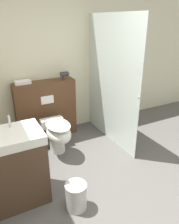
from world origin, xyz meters
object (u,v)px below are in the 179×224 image
Objects in this scene: toilet at (58,134)px; hair_drier at (65,74)px; sink_vanity at (18,167)px; waste_bin at (76,196)px.

hair_drier reaches higher than toilet.
waste_bin is at bearing -41.28° from sink_vanity.
sink_vanity is at bearing 138.72° from waste_bin.
sink_vanity is 6.23× the size of hair_drier.
toilet reaches higher than waste_bin.
sink_vanity reaches higher than toilet.
sink_vanity is at bearing -130.89° from hair_drier.
hair_drier reaches higher than sink_vanity.
waste_bin is at bearing -100.33° from toilet.
sink_vanity is 0.75m from waste_bin.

